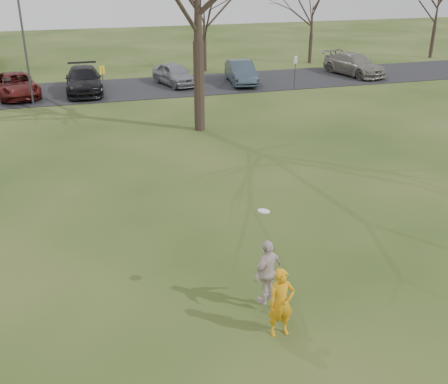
{
  "coord_description": "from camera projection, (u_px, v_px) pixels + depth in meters",
  "views": [
    {
      "loc": [
        -3.94,
        -9.41,
        7.59
      ],
      "look_at": [
        0.0,
        4.0,
        1.5
      ],
      "focal_mm": 42.68,
      "sensor_mm": 36.0,
      "label": 1
    }
  ],
  "objects": [
    {
      "name": "car_4",
      "position": [
        175.0,
        74.0,
        34.97
      ],
      "size": [
        2.72,
        4.42,
        1.41
      ],
      "primitive_type": "imported",
      "rotation": [
        0.0,
        0.0,
        0.27
      ],
      "color": "gray",
      "rests_on": "parking_strip"
    },
    {
      "name": "catching_play",
      "position": [
        267.0,
        271.0,
        12.29
      ],
      "size": [
        1.01,
        0.84,
        2.34
      ],
      "color": "beige",
      "rests_on": "ground"
    },
    {
      "name": "car_5",
      "position": [
        241.0,
        72.0,
        35.39
      ],
      "size": [
        2.07,
        4.6,
        1.47
      ],
      "primitive_type": "imported",
      "rotation": [
        0.0,
        0.0,
        -0.12
      ],
      "color": "#34414E",
      "rests_on": "parking_strip"
    },
    {
      "name": "small_tree_row",
      "position": [
        180.0,
        17.0,
        38.35
      ],
      "size": [
        55.0,
        5.9,
        8.5
      ],
      "color": "#352821",
      "rests_on": "ground"
    },
    {
      "name": "car_2",
      "position": [
        16.0,
        85.0,
        31.98
      ],
      "size": [
        3.24,
        5.32,
        1.38
      ],
      "primitive_type": "imported",
      "rotation": [
        0.0,
        0.0,
        0.2
      ],
      "color": "#541613",
      "rests_on": "parking_strip"
    },
    {
      "name": "sign_white",
      "position": [
        295.0,
        66.0,
        33.69
      ],
      "size": [
        0.35,
        0.35,
        2.08
      ],
      "color": "#47474C",
      "rests_on": "ground"
    },
    {
      "name": "player_defender",
      "position": [
        281.0,
        303.0,
        11.48
      ],
      "size": [
        0.6,
        0.4,
        1.62
      ],
      "primitive_type": "imported",
      "rotation": [
        0.0,
        0.0,
        -0.01
      ],
      "color": "orange",
      "rests_on": "ground"
    },
    {
      "name": "sign_yellow",
      "position": [
        103.0,
        77.0,
        30.58
      ],
      "size": [
        0.35,
        0.35,
        2.08
      ],
      "color": "#47474C",
      "rests_on": "ground"
    },
    {
      "name": "car_3",
      "position": [
        84.0,
        80.0,
        32.89
      ],
      "size": [
        2.28,
        5.33,
        1.53
      ],
      "primitive_type": "imported",
      "rotation": [
        0.0,
        0.0,
        -0.03
      ],
      "color": "black",
      "rests_on": "parking_strip"
    },
    {
      "name": "car_7",
      "position": [
        354.0,
        64.0,
        38.0
      ],
      "size": [
        3.27,
        5.48,
        1.49
      ],
      "primitive_type": "imported",
      "rotation": [
        0.0,
        0.0,
        0.25
      ],
      "color": "gray",
      "rests_on": "parking_strip"
    },
    {
      "name": "ground",
      "position": [
        273.0,
        317.0,
        12.33
      ],
      "size": [
        120.0,
        120.0,
        0.0
      ],
      "primitive_type": "plane",
      "color": "#1E380F",
      "rests_on": "ground"
    },
    {
      "name": "lamp_post",
      "position": [
        23.0,
        33.0,
        28.98
      ],
      "size": [
        0.34,
        0.34,
        6.27
      ],
      "color": "#47474C",
      "rests_on": "ground"
    },
    {
      "name": "parking_strip",
      "position": [
        132.0,
        89.0,
        34.31
      ],
      "size": [
        62.0,
        6.5,
        0.04
      ],
      "primitive_type": "cube",
      "color": "black",
      "rests_on": "ground"
    }
  ]
}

